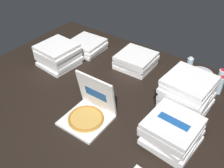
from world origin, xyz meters
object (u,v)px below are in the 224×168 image
object	(u,v)px
pizza_stack_center_far	(58,55)
water_bottle_2	(220,78)
pizza_stack_center_near	(136,60)
water_bottle_4	(197,89)
pizza_stack_right_mid	(186,96)
water_bottle_1	(220,85)
water_bottle_0	(189,66)
water_bottle_3	(177,76)
open_pizza_box	(89,112)
pizza_stack_left_far	(172,132)
pizza_stack_left_mid	(87,46)
ice_bucket	(199,79)
water_bottle_5	(189,87)

from	to	relation	value
pizza_stack_center_far	water_bottle_2	distance (m)	1.86
pizza_stack_center_near	water_bottle_4	size ratio (longest dim) A/B	2.01
pizza_stack_right_mid	water_bottle_1	xyz separation A→B (m)	(0.19, 0.47, -0.09)
water_bottle_0	water_bottle_3	size ratio (longest dim) A/B	1.00
water_bottle_4	open_pizza_box	bearing A→B (deg)	-128.55
pizza_stack_left_far	water_bottle_4	xyz separation A→B (m)	(-0.04, 0.70, -0.03)
water_bottle_0	open_pizza_box	bearing A→B (deg)	-110.95
open_pizza_box	water_bottle_1	bearing A→B (deg)	51.07
pizza_stack_right_mid	pizza_stack_left_far	world-z (taller)	pizza_stack_right_mid
pizza_stack_center_near	pizza_stack_center_far	bearing A→B (deg)	-147.96
pizza_stack_right_mid	pizza_stack_left_far	xyz separation A→B (m)	(0.06, -0.43, -0.06)
pizza_stack_center_near	water_bottle_1	distance (m)	0.97
open_pizza_box	water_bottle_0	bearing A→B (deg)	69.05
water_bottle_0	pizza_stack_right_mid	bearing A→B (deg)	-71.85
pizza_stack_right_mid	water_bottle_0	bearing A→B (deg)	108.15
pizza_stack_left_far	pizza_stack_right_mid	bearing A→B (deg)	97.96
pizza_stack_center_far	water_bottle_1	size ratio (longest dim) A/B	2.17
pizza_stack_center_near	pizza_stack_left_mid	xyz separation A→B (m)	(-0.73, -0.03, -0.02)
ice_bucket	water_bottle_5	xyz separation A→B (m)	(-0.03, -0.24, 0.02)
water_bottle_1	water_bottle_5	world-z (taller)	same
pizza_stack_center_far	ice_bucket	world-z (taller)	pizza_stack_center_far
ice_bucket	water_bottle_3	size ratio (longest dim) A/B	1.25
pizza_stack_left_mid	water_bottle_5	bearing A→B (deg)	-4.36
pizza_stack_center_near	pizza_stack_right_mid	bearing A→B (deg)	-26.73
water_bottle_0	water_bottle_4	xyz separation A→B (m)	(0.22, -0.36, 0.00)
water_bottle_2	water_bottle_3	size ratio (longest dim) A/B	1.00
pizza_stack_left_far	water_bottle_0	bearing A→B (deg)	104.13
water_bottle_1	pizza_stack_right_mid	bearing A→B (deg)	-111.60
pizza_stack_center_far	water_bottle_2	size ratio (longest dim) A/B	2.17
pizza_stack_left_mid	pizza_stack_left_far	bearing A→B (deg)	-26.66
pizza_stack_center_near	water_bottle_4	distance (m)	0.80
water_bottle_5	ice_bucket	bearing A→B (deg)	82.76
ice_bucket	water_bottle_3	bearing A→B (deg)	-149.50
pizza_stack_right_mid	water_bottle_5	size ratio (longest dim) A/B	2.12
water_bottle_0	water_bottle_4	world-z (taller)	same
pizza_stack_left_mid	water_bottle_0	size ratio (longest dim) A/B	2.06
pizza_stack_center_near	water_bottle_5	size ratio (longest dim) A/B	2.01
water_bottle_2	water_bottle_5	distance (m)	0.42
water_bottle_0	pizza_stack_left_mid	bearing A→B (deg)	-168.04
open_pizza_box	ice_bucket	bearing A→B (deg)	59.16
pizza_stack_left_mid	water_bottle_0	bearing A→B (deg)	11.96
pizza_stack_left_far	water_bottle_5	xyz separation A→B (m)	(-0.12, 0.68, -0.03)
water_bottle_1	water_bottle_5	distance (m)	0.33
water_bottle_2	ice_bucket	bearing A→B (deg)	-147.18
ice_bucket	water_bottle_2	distance (m)	0.22
pizza_stack_center_near	water_bottle_2	distance (m)	0.96
open_pizza_box	water_bottle_5	distance (m)	1.05
pizza_stack_center_far	water_bottle_3	bearing A→B (deg)	19.35
open_pizza_box	ice_bucket	size ratio (longest dim) A/B	1.60
pizza_stack_left_far	pizza_stack_left_mid	bearing A→B (deg)	153.34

